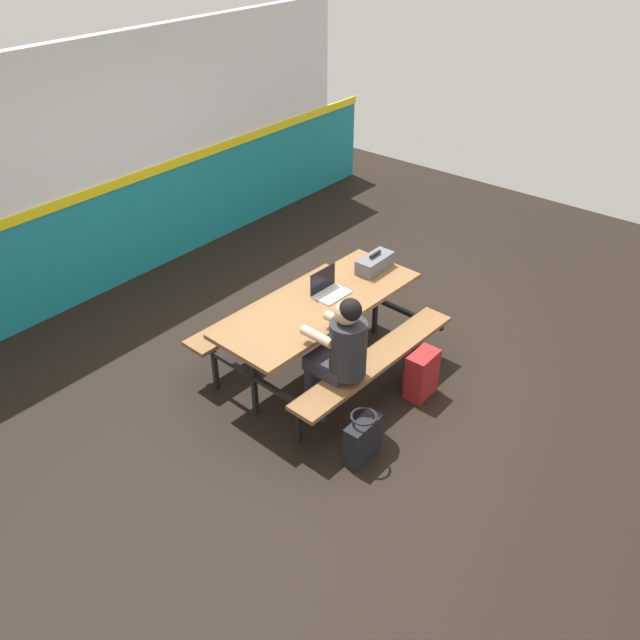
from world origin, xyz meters
TOP-DOWN VIEW (x-y plane):
  - ground_plane at (0.00, 0.00)m, footprint 10.00×10.00m
  - accent_backdrop at (0.00, 2.79)m, footprint 8.00×0.14m
  - picnic_table_main at (-0.12, 0.00)m, footprint 2.04×1.63m
  - student_nearer at (-0.52, -0.54)m, footprint 0.37×0.53m
  - laptop_silver at (0.04, 0.03)m, footprint 0.33×0.23m
  - toolbox_grey at (0.65, -0.03)m, footprint 0.40×0.18m
  - backpack_dark at (0.17, -0.91)m, footprint 0.30×0.22m
  - tote_bag_bright at (-0.78, -0.98)m, footprint 0.34×0.21m

SIDE VIEW (x-z plane):
  - ground_plane at x=0.00m, z-range -0.02..0.00m
  - tote_bag_bright at x=-0.78m, z-range -0.02..0.41m
  - backpack_dark at x=0.17m, z-range 0.00..0.44m
  - picnic_table_main at x=-0.12m, z-range 0.21..0.95m
  - student_nearer at x=-0.52m, z-range 0.10..1.31m
  - laptop_silver at x=0.04m, z-range 0.67..0.90m
  - toolbox_grey at x=0.65m, z-range 0.72..0.90m
  - accent_backdrop at x=0.00m, z-range -0.05..2.55m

